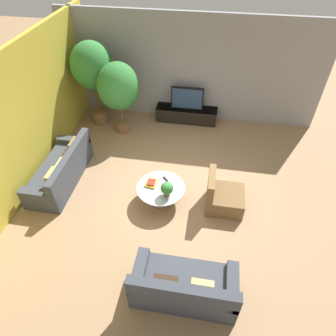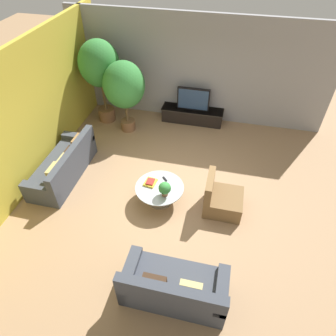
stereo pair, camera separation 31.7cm
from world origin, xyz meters
TOP-DOWN VIEW (x-y plane):
  - ground_plane at (0.00, 0.00)m, footprint 24.00×24.00m
  - back_wall_stone at (0.00, 3.26)m, footprint 7.40×0.12m
  - side_wall_left at (-3.26, 0.20)m, footprint 0.12×7.40m
  - media_console at (0.02, 2.94)m, footprint 1.83×0.50m
  - television at (0.02, 2.94)m, footprint 0.94×0.13m
  - coffee_table at (-0.15, -0.39)m, footprint 1.07×1.07m
  - couch_by_wall at (-2.59, -0.12)m, footprint 0.84×2.08m
  - couch_near_entry at (0.63, -2.47)m, footprint 1.74×0.84m
  - armchair_wicker at (1.19, -0.32)m, footprint 0.80×0.76m
  - potted_palm_tall at (-2.53, 2.45)m, footprint 1.11×1.11m
  - potted_palm_corner at (-1.74, 2.11)m, footprint 1.12×1.12m
  - potted_plant_tabletop at (0.02, -0.59)m, footprint 0.26×0.26m
  - book_stack at (-0.37, -0.32)m, footprint 0.28×0.31m
  - remote_black at (-0.09, -0.13)m, footprint 0.14×0.14m

SIDE VIEW (x-z plane):
  - ground_plane at x=0.00m, z-range 0.00..0.00m
  - media_console at x=0.02m, z-range 0.01..0.43m
  - armchair_wicker at x=1.19m, z-range -0.16..0.70m
  - couch_near_entry at x=0.63m, z-range -0.13..0.71m
  - couch_by_wall at x=-2.59m, z-range -0.13..0.71m
  - coffee_table at x=-0.15m, z-range 0.08..0.50m
  - remote_black at x=-0.09m, z-range 0.41..0.43m
  - book_stack at x=-0.37m, z-range 0.41..0.48m
  - potted_plant_tabletop at x=0.02m, z-range 0.44..0.78m
  - television at x=0.02m, z-range 0.42..1.09m
  - potted_palm_corner at x=-1.74m, z-range 0.34..2.38m
  - back_wall_stone at x=0.00m, z-range 0.00..3.00m
  - side_wall_left at x=-3.26m, z-range 0.00..3.00m
  - potted_palm_tall at x=-2.53m, z-range 0.48..2.88m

